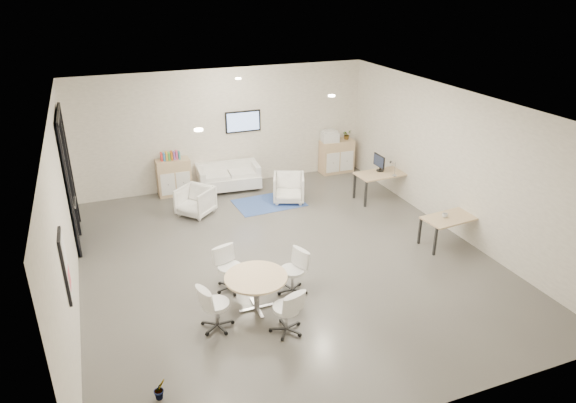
{
  "coord_description": "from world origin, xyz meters",
  "views": [
    {
      "loc": [
        -3.31,
        -8.67,
        5.34
      ],
      "look_at": [
        0.23,
        0.4,
        1.08
      ],
      "focal_mm": 32.0,
      "sensor_mm": 36.0,
      "label": 1
    }
  ],
  "objects_px": {
    "armchair_left": "(195,200)",
    "loveseat": "(229,178)",
    "desk_front": "(452,219)",
    "sideboard_left": "(174,177)",
    "sideboard_right": "(337,156)",
    "round_table": "(256,281)",
    "desk_rear": "(383,175)",
    "armchair_right": "(289,187)"
  },
  "relations": [
    {
      "from": "loveseat",
      "to": "desk_front",
      "type": "bearing_deg",
      "value": -48.48
    },
    {
      "from": "loveseat",
      "to": "round_table",
      "type": "xyz_separation_m",
      "value": [
        -1.02,
        -5.57,
        0.24
      ]
    },
    {
      "from": "desk_rear",
      "to": "round_table",
      "type": "height_order",
      "value": "desk_rear"
    },
    {
      "from": "armchair_left",
      "to": "desk_rear",
      "type": "relative_size",
      "value": 0.55
    },
    {
      "from": "armchair_right",
      "to": "sideboard_left",
      "type": "bearing_deg",
      "value": 171.86
    },
    {
      "from": "sideboard_left",
      "to": "round_table",
      "type": "xyz_separation_m",
      "value": [
        0.42,
        -5.73,
        0.09
      ]
    },
    {
      "from": "round_table",
      "to": "loveseat",
      "type": "bearing_deg",
      "value": 79.63
    },
    {
      "from": "loveseat",
      "to": "armchair_left",
      "type": "height_order",
      "value": "armchair_left"
    },
    {
      "from": "armchair_left",
      "to": "sideboard_left",
      "type": "bearing_deg",
      "value": 147.7
    },
    {
      "from": "armchair_left",
      "to": "desk_front",
      "type": "height_order",
      "value": "armchair_left"
    },
    {
      "from": "loveseat",
      "to": "desk_rear",
      "type": "height_order",
      "value": "desk_rear"
    },
    {
      "from": "desk_front",
      "to": "desk_rear",
      "type": "bearing_deg",
      "value": 85.74
    },
    {
      "from": "round_table",
      "to": "sideboard_right",
      "type": "bearing_deg",
      "value": 52.68
    },
    {
      "from": "loveseat",
      "to": "armchair_right",
      "type": "relative_size",
      "value": 2.15
    },
    {
      "from": "sideboard_right",
      "to": "desk_front",
      "type": "relative_size",
      "value": 0.73
    },
    {
      "from": "sideboard_left",
      "to": "desk_front",
      "type": "bearing_deg",
      "value": -44.65
    },
    {
      "from": "sideboard_left",
      "to": "armchair_left",
      "type": "bearing_deg",
      "value": -80.21
    },
    {
      "from": "armchair_right",
      "to": "desk_front",
      "type": "xyz_separation_m",
      "value": [
        2.39,
        -3.47,
        0.2
      ]
    },
    {
      "from": "armchair_left",
      "to": "desk_rear",
      "type": "distance_m",
      "value": 4.81
    },
    {
      "from": "sideboard_left",
      "to": "sideboard_right",
      "type": "distance_m",
      "value": 4.78
    },
    {
      "from": "loveseat",
      "to": "desk_rear",
      "type": "bearing_deg",
      "value": -25.94
    },
    {
      "from": "sideboard_right",
      "to": "armchair_left",
      "type": "xyz_separation_m",
      "value": [
        -4.53,
        -1.45,
        -0.1
      ]
    },
    {
      "from": "loveseat",
      "to": "round_table",
      "type": "bearing_deg",
      "value": -95.72
    },
    {
      "from": "loveseat",
      "to": "desk_front",
      "type": "relative_size",
      "value": 1.28
    },
    {
      "from": "sideboard_right",
      "to": "desk_rear",
      "type": "distance_m",
      "value": 2.27
    },
    {
      "from": "sideboard_left",
      "to": "sideboard_right",
      "type": "height_order",
      "value": "sideboard_left"
    },
    {
      "from": "loveseat",
      "to": "desk_front",
      "type": "xyz_separation_m",
      "value": [
        3.62,
        -4.83,
        0.26
      ]
    },
    {
      "from": "armchair_left",
      "to": "round_table",
      "type": "xyz_separation_m",
      "value": [
        0.17,
        -4.27,
        0.19
      ]
    },
    {
      "from": "sideboard_right",
      "to": "desk_front",
      "type": "bearing_deg",
      "value": -86.8
    },
    {
      "from": "sideboard_left",
      "to": "round_table",
      "type": "height_order",
      "value": "sideboard_left"
    },
    {
      "from": "desk_rear",
      "to": "round_table",
      "type": "relative_size",
      "value": 1.31
    },
    {
      "from": "sideboard_right",
      "to": "armchair_left",
      "type": "distance_m",
      "value": 4.76
    },
    {
      "from": "desk_front",
      "to": "round_table",
      "type": "height_order",
      "value": "desk_front"
    },
    {
      "from": "armchair_left",
      "to": "loveseat",
      "type": "bearing_deg",
      "value": 95.44
    },
    {
      "from": "sideboard_right",
      "to": "armchair_left",
      "type": "relative_size",
      "value": 1.26
    },
    {
      "from": "desk_rear",
      "to": "desk_front",
      "type": "bearing_deg",
      "value": -90.76
    },
    {
      "from": "desk_front",
      "to": "round_table",
      "type": "xyz_separation_m",
      "value": [
        -4.64,
        -0.74,
        -0.03
      ]
    },
    {
      "from": "sideboard_right",
      "to": "round_table",
      "type": "relative_size",
      "value": 0.9
    },
    {
      "from": "armchair_left",
      "to": "armchair_right",
      "type": "height_order",
      "value": "armchair_right"
    },
    {
      "from": "sideboard_right",
      "to": "armchair_right",
      "type": "distance_m",
      "value": 2.6
    },
    {
      "from": "loveseat",
      "to": "round_table",
      "type": "distance_m",
      "value": 5.66
    },
    {
      "from": "sideboard_left",
      "to": "desk_front",
      "type": "height_order",
      "value": "sideboard_left"
    }
  ]
}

